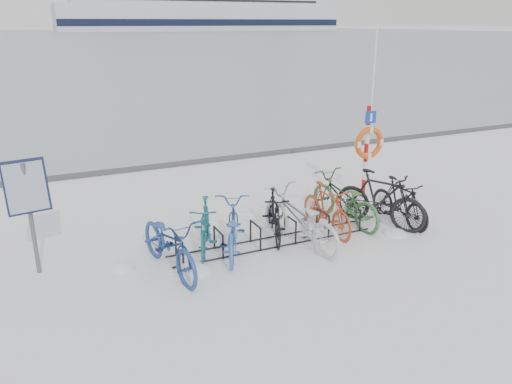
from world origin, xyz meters
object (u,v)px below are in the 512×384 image
object	(u,v)px
bike_rack	(273,234)
cruise_ferry	(201,4)
lifebuoy_station	(369,143)
info_board	(27,193)

from	to	relation	value
bike_rack	cruise_ferry	distance (m)	240.57
lifebuoy_station	cruise_ferry	xyz separation A→B (m)	(72.98, 226.51, 10.48)
bike_rack	info_board	size ratio (longest dim) A/B	2.08
bike_rack	info_board	world-z (taller)	info_board
cruise_ferry	lifebuoy_station	bearing A→B (deg)	-107.86
bike_rack	lifebuoy_station	xyz separation A→B (m)	(3.12, 1.41, 1.13)
lifebuoy_station	cruise_ferry	size ratio (longest dim) A/B	0.03
info_board	cruise_ferry	distance (m)	241.30
info_board	cruise_ferry	xyz separation A→B (m)	(80.13, 227.37, 10.40)
info_board	cruise_ferry	bearing A→B (deg)	60.98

